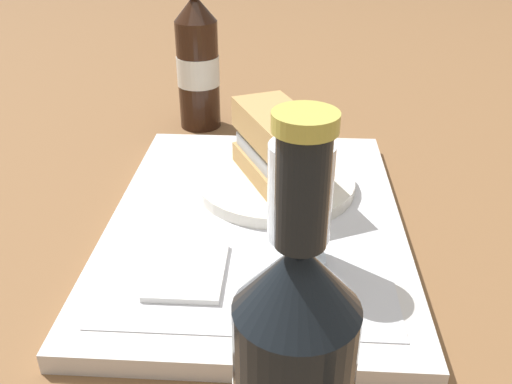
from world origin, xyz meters
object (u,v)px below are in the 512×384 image
Objects in this scene: plate at (275,182)px; beer_glass at (300,202)px; sandwich at (277,146)px; second_bottle at (198,62)px.

plate is 1.52× the size of beer_glass.
second_bottle reaches higher than sandwich.
plate is at bearing 27.85° from second_bottle.
beer_glass reaches higher than sandwich.
second_bottle reaches higher than plate.
beer_glass is 0.42m from second_bottle.
plate is 1.31× the size of sandwich.
beer_glass is (0.15, 0.03, 0.06)m from plate.
sandwich is 1.16× the size of beer_glass.
sandwich reaches higher than plate.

